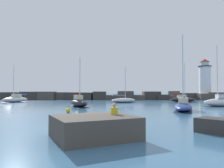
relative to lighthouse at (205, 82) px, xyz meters
name	(u,v)px	position (x,y,z in m)	size (l,w,h in m)	color
ground_plane	(83,126)	(-28.38, -48.64, -5.01)	(600.00, 600.00, 0.00)	#3D6B8E
open_sea_beyond	(110,96)	(-28.38, 59.58, -5.01)	(400.00, 116.00, 0.01)	#2D5B7F
breakwater_jetty	(106,96)	(-28.72, -0.38, -3.97)	(64.43, 7.23, 2.45)	#383330
lighthouse	(205,82)	(0.00, 0.00, 0.00)	(4.37, 4.37, 11.79)	gray
foreground_rocks	(100,126)	(-27.03, -51.91, -4.48)	(17.90, 4.98, 1.27)	#4C443D
sailboat_moored_1	(124,100)	(-24.27, -17.02, -4.50)	(5.86, 4.40, 7.53)	white
sailboat_moored_2	(183,106)	(-17.92, -36.73, -4.44)	(4.21, 7.32, 9.14)	navy
sailboat_moored_3	(220,102)	(-9.75, -29.04, -4.28)	(5.44, 2.28, 9.54)	white
sailboat_moored_4	(15,99)	(-47.74, -15.91, -4.34)	(4.42, 6.43, 8.07)	white
sailboat_moored_5	(183,99)	(-10.74, -13.73, -4.42)	(6.22, 2.87, 8.76)	black
sailboat_moored_6	(79,102)	(-31.61, -30.30, -4.35)	(4.15, 5.71, 7.44)	black
mooring_buoy_orange_near	(68,110)	(-31.28, -39.47, -4.75)	(0.53, 0.53, 0.73)	yellow
person_on_rocks	(114,117)	(-26.28, -51.56, -4.07)	(0.36, 0.22, 1.69)	#282833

